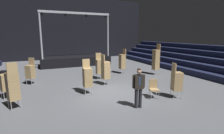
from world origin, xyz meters
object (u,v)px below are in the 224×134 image
object	(u,v)px
chair_stack_rear_right	(13,86)
loose_chair_near_man	(154,88)
chair_stack_aisle_left	(99,66)
chair_stack_rear_centre	(30,71)
chair_stack_mid_right	(106,70)
chair_stack_front_left	(156,59)
stage_riser	(76,60)
man_with_tie	(139,86)
chair_stack_mid_centre	(6,82)
chair_stack_rear_left	(122,61)
chair_stack_front_right	(87,77)
chair_stack_mid_left	(177,81)
equipment_road_case	(6,75)

from	to	relation	value
chair_stack_rear_right	loose_chair_near_man	xyz separation A→B (m)	(6.33, -1.37, -0.49)
chair_stack_rear_right	chair_stack_aisle_left	distance (m)	6.06
chair_stack_rear_centre	loose_chair_near_man	xyz separation A→B (m)	(5.79, -5.16, -0.33)
chair_stack_mid_right	chair_stack_front_left	bearing A→B (deg)	95.08
stage_riser	chair_stack_mid_right	bearing A→B (deg)	-88.31
loose_chair_near_man	stage_riser	bearing A→B (deg)	-61.59
man_with_tie	chair_stack_mid_centre	bearing A→B (deg)	-21.10
chair_stack_rear_left	chair_stack_rear_centre	size ratio (longest dim) A/B	1.20
stage_riser	chair_stack_rear_left	bearing A→B (deg)	-64.52
chair_stack_rear_left	chair_stack_rear_centre	world-z (taller)	chair_stack_rear_left
man_with_tie	chair_stack_rear_centre	world-z (taller)	man_with_tie
chair_stack_mid_centre	chair_stack_aisle_left	bearing A→B (deg)	-97.44
chair_stack_mid_right	loose_chair_near_man	world-z (taller)	chair_stack_mid_right
stage_riser	chair_stack_front_left	size ratio (longest dim) A/B	2.85
chair_stack_rear_left	chair_stack_rear_right	world-z (taller)	same
chair_stack_front_right	chair_stack_mid_right	distance (m)	1.89
chair_stack_front_left	chair_stack_mid_centre	distance (m)	10.26
chair_stack_rear_left	chair_stack_rear_right	xyz separation A→B (m)	(-7.40, -4.21, 0.00)
chair_stack_mid_right	chair_stack_rear_centre	distance (m)	4.85
chair_stack_front_right	stage_riser	bearing A→B (deg)	-98.67
stage_riser	chair_stack_aisle_left	bearing A→B (deg)	-86.74
chair_stack_rear_right	chair_stack_aisle_left	world-z (taller)	chair_stack_rear_right
chair_stack_front_left	chair_stack_aisle_left	bearing A→B (deg)	83.70
chair_stack_front_left	chair_stack_front_right	world-z (taller)	chair_stack_front_left
loose_chair_near_man	chair_stack_aisle_left	bearing A→B (deg)	-54.79
chair_stack_rear_right	chair_stack_rear_centre	world-z (taller)	chair_stack_rear_right
chair_stack_mid_left	chair_stack_mid_centre	size ratio (longest dim) A/B	1.05
stage_riser	man_with_tie	bearing A→B (deg)	-88.75
chair_stack_front_right	chair_stack_mid_centre	world-z (taller)	chair_stack_front_right
stage_riser	chair_stack_mid_left	bearing A→B (deg)	-77.20
chair_stack_rear_left	chair_stack_mid_centre	bearing A→B (deg)	104.12
man_with_tie	chair_stack_front_right	xyz separation A→B (m)	(-1.53, 2.68, -0.07)
stage_riser	chair_stack_front_right	world-z (taller)	stage_riser
chair_stack_front_left	chair_stack_rear_left	distance (m)	2.70
chair_stack_rear_left	equipment_road_case	xyz separation A→B (m)	(-8.55, 1.85, -0.74)
chair_stack_mid_centre	chair_stack_rear_left	distance (m)	8.33
chair_stack_mid_left	loose_chair_near_man	world-z (taller)	chair_stack_mid_left
chair_stack_rear_centre	chair_stack_rear_right	bearing A→B (deg)	120.06
man_with_tie	chair_stack_mid_right	distance (m)	3.83
equipment_road_case	chair_stack_rear_centre	bearing A→B (deg)	-53.11
chair_stack_mid_right	chair_stack_rear_right	world-z (taller)	chair_stack_rear_right
chair_stack_front_left	chair_stack_mid_centre	bearing A→B (deg)	97.08
chair_stack_mid_centre	chair_stack_rear_centre	xyz separation A→B (m)	(1.04, 2.25, 0.00)
stage_riser	chair_stack_front_left	xyz separation A→B (m)	(4.98, -7.08, 0.67)
stage_riser	chair_stack_rear_centre	size ratio (longest dim) A/B	4.12
chair_stack_mid_centre	chair_stack_mid_right	bearing A→B (deg)	-112.96
chair_stack_rear_right	loose_chair_near_man	size ratio (longest dim) A/B	2.17
chair_stack_mid_right	chair_stack_aisle_left	xyz separation A→B (m)	(0.13, 1.57, -0.04)
chair_stack_rear_centre	chair_stack_mid_right	bearing A→B (deg)	-166.81
chair_stack_rear_centre	stage_riser	bearing A→B (deg)	-86.10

